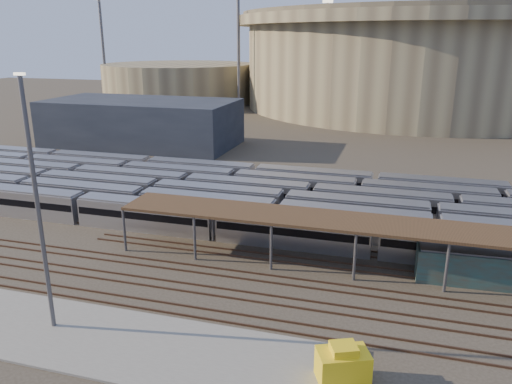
% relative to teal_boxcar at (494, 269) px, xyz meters
% --- Properties ---
extents(ground, '(420.00, 420.00, 0.00)m').
position_rel_teal_boxcar_xyz_m(ground, '(-30.87, -4.00, -1.69)').
color(ground, '#383026').
rests_on(ground, ground).
extents(apron, '(50.00, 9.00, 0.20)m').
position_rel_teal_boxcar_xyz_m(apron, '(-35.87, -19.00, -1.59)').
color(apron, gray).
rests_on(apron, ground).
extents(subway_trains, '(127.94, 23.90, 3.60)m').
position_rel_teal_boxcar_xyz_m(subway_trains, '(-30.53, 14.50, 0.11)').
color(subway_trains, '#B2B2B7').
rests_on(subway_trains, ground).
extents(inspection_shed, '(60.30, 6.00, 5.30)m').
position_rel_teal_boxcar_xyz_m(inspection_shed, '(-8.87, 0.00, 3.30)').
color(inspection_shed, '#535358').
rests_on(inspection_shed, ground).
extents(empty_tracks, '(170.00, 9.62, 0.18)m').
position_rel_teal_boxcar_xyz_m(empty_tracks, '(-30.87, -9.00, -1.60)').
color(empty_tracks, '#4C3323').
rests_on(empty_tracks, ground).
extents(stadium, '(124.00, 124.00, 32.50)m').
position_rel_teal_boxcar_xyz_m(stadium, '(-5.87, 136.00, 14.78)').
color(stadium, gray).
rests_on(stadium, ground).
extents(secondary_arena, '(56.00, 56.00, 14.00)m').
position_rel_teal_boxcar_xyz_m(secondary_arena, '(-90.87, 126.00, 5.31)').
color(secondary_arena, gray).
rests_on(secondary_arena, ground).
extents(service_building, '(42.00, 20.00, 10.00)m').
position_rel_teal_boxcar_xyz_m(service_building, '(-65.87, 51.00, 3.31)').
color(service_building, '#1E232D').
rests_on(service_building, ground).
extents(floodlight_0, '(4.00, 1.00, 38.40)m').
position_rel_teal_boxcar_xyz_m(floodlight_0, '(-60.87, 106.00, 18.96)').
color(floodlight_0, '#535358').
rests_on(floodlight_0, ground).
extents(floodlight_1, '(4.00, 1.00, 38.40)m').
position_rel_teal_boxcar_xyz_m(floodlight_1, '(-115.87, 116.00, 18.96)').
color(floodlight_1, '#535358').
rests_on(floodlight_1, ground).
extents(floodlight_3, '(4.00, 1.00, 38.40)m').
position_rel_teal_boxcar_xyz_m(floodlight_3, '(-40.87, 156.00, 18.96)').
color(floodlight_3, '#535358').
rests_on(floodlight_3, ground).
extents(teal_boxcar, '(14.57, 3.40, 3.38)m').
position_rel_teal_boxcar_xyz_m(teal_boxcar, '(0.00, 0.00, 0.00)').
color(teal_boxcar, '#20504E').
rests_on(teal_boxcar, ground).
extents(yard_light_pole, '(0.81, 0.36, 20.70)m').
position_rel_teal_boxcar_xyz_m(yard_light_pole, '(-36.45, -18.46, 8.95)').
color(yard_light_pole, '#535358').
rests_on(yard_light_pole, apron).
extents(yellow_equipment, '(4.15, 3.47, 2.22)m').
position_rel_teal_boxcar_xyz_m(yellow_equipment, '(-12.37, -18.62, -0.38)').
color(yellow_equipment, yellow).
rests_on(yellow_equipment, apron).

